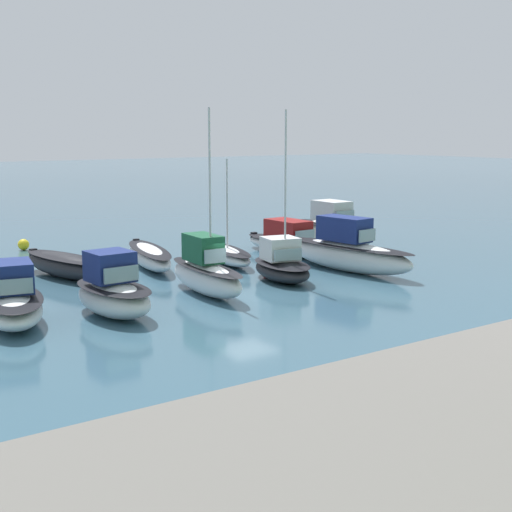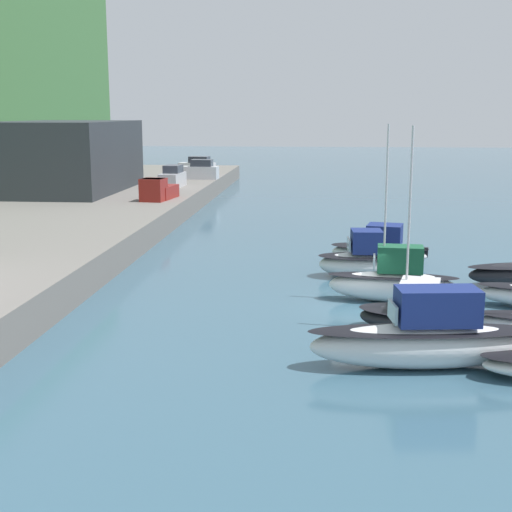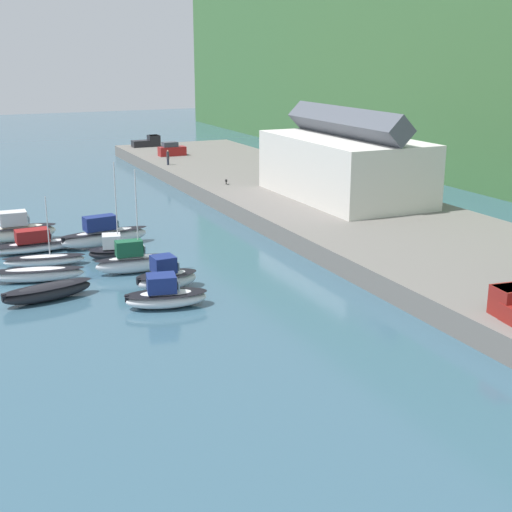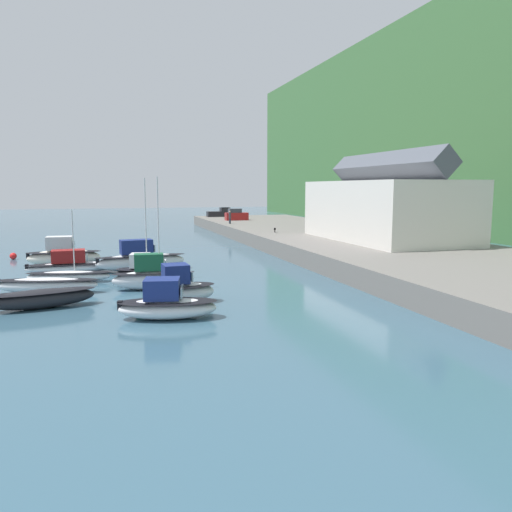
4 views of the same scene
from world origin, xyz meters
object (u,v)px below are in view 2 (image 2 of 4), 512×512
Objects in this scene: moored_boat_1 at (414,313)px; parked_car_1 at (173,178)px; parked_car_2 at (200,171)px; moored_boat_2 at (394,281)px; pickup_truck_0 at (158,190)px; moored_boat_3 at (362,260)px; moored_boat_4 at (380,249)px; moored_boat_0 at (426,338)px; parked_car_0 at (197,167)px.

moored_boat_1 is 2.00× the size of parked_car_1.
parked_car_1 is at bearing 174.64° from parked_car_2.
moored_boat_1 is at bearing 118.51° from parked_car_1.
pickup_truck_0 is at bearing 39.04° from moored_boat_2.
moored_boat_1 reaches higher than moored_boat_3.
moored_boat_3 reaches higher than moored_boat_4.
moored_boat_4 is 39.51m from parked_car_2.
parked_car_0 is (59.35, 18.66, 1.60)m from moored_boat_0.
moored_boat_0 is 38.67m from pickup_truck_0.
moored_boat_2 is at bearing -5.35° from moored_boat_0.
parked_car_1 reaches higher than moored_boat_4.
pickup_truck_0 is (19.91, 16.24, 1.62)m from moored_boat_3.
pickup_truck_0 is at bearing 98.43° from parked_car_1.
parked_car_0 is 1.03× the size of parked_car_2.
parked_car_2 is (-5.61, -1.24, 0.00)m from parked_car_0.
moored_boat_2 is 2.00× the size of parked_car_1.
parked_car_1 is (40.40, 18.78, 1.90)m from moored_boat_1.
moored_boat_4 is 32.44m from parked_car_1.
pickup_truck_0 is (16.11, 17.53, 1.73)m from moored_boat_4.
moored_boat_3 is (9.97, 1.64, 0.18)m from moored_boat_1.
parked_car_0 is 0.89× the size of pickup_truck_0.
pickup_truck_0 is at bearing 59.19° from moored_boat_4.
moored_boat_0 is 1.01× the size of moored_boat_2.
moored_boat_1 reaches higher than pickup_truck_0.
moored_boat_1 is 58.06m from parked_car_0.
parked_car_2 reaches higher than moored_boat_3.
moored_boat_2 reaches higher than parked_car_0.
parked_car_1 is 1.01× the size of parked_car_2.
parked_car_1 reaches higher than pickup_truck_0.
moored_boat_0 is 1.96× the size of parked_car_0.
parked_car_2 reaches higher than moored_boat_4.
moored_boat_4 is at bearing 13.72° from moored_boat_1.
moored_boat_2 reaches higher than pickup_truck_0.
parked_car_0 is at bearing -86.32° from parked_car_1.
moored_boat_1 is 1.95× the size of parked_car_0.
pickup_truck_0 reaches higher than moored_boat_0.
pickup_truck_0 is (-10.52, -0.89, -0.10)m from parked_car_1.
parked_car_2 is (39.32, 15.93, 1.72)m from moored_boat_3.
moored_boat_0 is 9.22m from moored_boat_2.
moored_boat_4 is 23.87m from pickup_truck_0.
moored_boat_1 is 1.00× the size of moored_boat_2.
moored_boat_0 is 62.23m from parked_car_0.
pickup_truck_0 is (-19.41, 0.32, -0.10)m from parked_car_2.
moored_boat_1 is 34.87m from pickup_truck_0.
pickup_truck_0 is (34.33, 17.74, 1.50)m from moored_boat_0.
moored_boat_1 is at bearing 128.09° from pickup_truck_0.
pickup_truck_0 is (-25.02, -0.92, -0.10)m from parked_car_0.
parked_car_2 reaches higher than moored_boat_0.
moored_boat_1 is 52.36m from parked_car_2.
parked_car_1 and parked_car_2 have the same top height.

